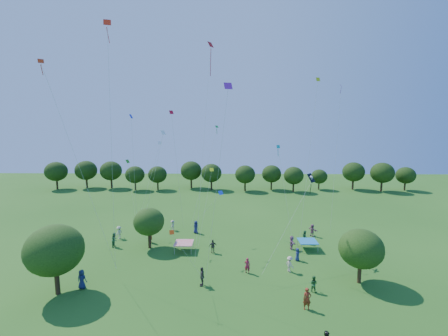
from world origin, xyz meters
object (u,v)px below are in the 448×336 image
Objects in this scene: near_tree_west at (55,250)px; near_tree_east at (361,249)px; tent_blue at (308,241)px; tent_red_stripe at (184,243)px; pirate_kite at (310,180)px; near_tree_north at (149,222)px; red_high_kite at (208,83)px.

near_tree_west is 28.26m from near_tree_east.
tent_red_stripe is at bearing -177.11° from tent_blue.
pirate_kite is (24.81, 8.85, 4.86)m from near_tree_west.
pirate_kite is at bearing -4.86° from near_tree_north.
pirate_kite is 15.99m from red_high_kite.
near_tree_east is 2.42× the size of tent_red_stripe.
red_high_kite is (7.53, -1.08, 16.54)m from near_tree_north.
near_tree_east is at bearing -21.49° from tent_red_stripe.
pirate_kite is at bearing 19.64° from near_tree_west.
tent_blue is 0.26× the size of pirate_kite.
pirate_kite reaches higher than near_tree_north.
pirate_kite is (-3.33, 6.42, 5.56)m from near_tree_east.
near_tree_east reaches higher than near_tree_north.
pirate_kite is at bearing -104.54° from tent_blue.
red_high_kite reaches higher than tent_blue.
red_high_kite is at bearing -3.14° from tent_red_stripe.
pirate_kite is 0.36× the size of red_high_kite.
near_tree_east is 23.34m from red_high_kite.
near_tree_north is 0.22× the size of red_high_kite.
tent_red_stripe is 15.19m from tent_blue.
near_tree_west reaches higher than near_tree_north.
near_tree_west is 2.92× the size of tent_red_stripe.
near_tree_west is at bearing -118.07° from near_tree_north.
red_high_kite is (-11.69, 0.55, 10.90)m from pirate_kite.
near_tree_west is 11.91m from near_tree_north.
pirate_kite is (-0.39, -1.48, 7.98)m from tent_blue.
red_high_kite is (-12.08, -0.94, 18.88)m from tent_blue.
tent_red_stripe is at bearing 177.21° from pirate_kite.
tent_red_stripe and tent_blue have the same top height.
tent_red_stripe is (10.03, 9.57, -3.12)m from near_tree_west.
tent_blue is 8.13m from pirate_kite.
tent_red_stripe is at bearing 43.68° from near_tree_west.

